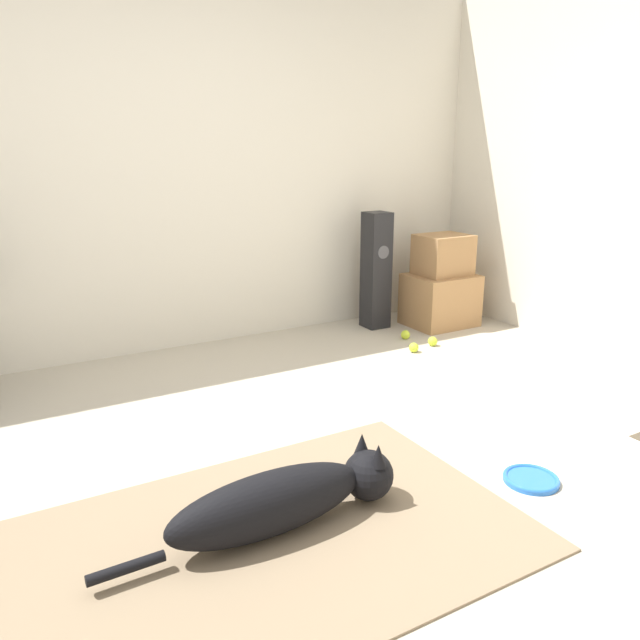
# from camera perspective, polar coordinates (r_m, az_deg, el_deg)

# --- Properties ---
(ground_plane) EXTENTS (12.00, 12.00, 0.00)m
(ground_plane) POSITION_cam_1_polar(r_m,az_deg,el_deg) (2.64, -1.94, -15.31)
(ground_plane) COLOR #BCB29E
(wall_back) EXTENTS (8.00, 0.06, 2.55)m
(wall_back) POSITION_cam_1_polar(r_m,az_deg,el_deg) (4.23, -16.05, 14.06)
(wall_back) COLOR silver
(wall_back) RESTS_ON ground_plane
(area_rug) EXTENTS (1.92, 1.19, 0.01)m
(area_rug) POSITION_cam_1_polar(r_m,az_deg,el_deg) (2.35, -5.77, -19.66)
(area_rug) COLOR #847056
(area_rug) RESTS_ON ground_plane
(dog) EXTENTS (1.17, 0.22, 0.26)m
(dog) POSITION_cam_1_polar(r_m,az_deg,el_deg) (2.35, -2.97, -15.96)
(dog) COLOR black
(dog) RESTS_ON area_rug
(frisbee) EXTENTS (0.23, 0.23, 0.03)m
(frisbee) POSITION_cam_1_polar(r_m,az_deg,el_deg) (2.83, 18.74, -13.61)
(frisbee) COLOR blue
(frisbee) RESTS_ON ground_plane
(cardboard_box_lower) EXTENTS (0.50, 0.41, 0.40)m
(cardboard_box_lower) POSITION_cam_1_polar(r_m,az_deg,el_deg) (4.91, 10.93, 1.82)
(cardboard_box_lower) COLOR #A87A4C
(cardboard_box_lower) RESTS_ON ground_plane
(cardboard_box_upper) EXTENTS (0.38, 0.31, 0.30)m
(cardboard_box_upper) POSITION_cam_1_polar(r_m,az_deg,el_deg) (4.85, 11.19, 5.87)
(cardboard_box_upper) COLOR #A87A4C
(cardboard_box_upper) RESTS_ON cardboard_box_lower
(floor_speaker) EXTENTS (0.18, 0.18, 0.88)m
(floor_speaker) POSITION_cam_1_polar(r_m,az_deg,el_deg) (4.73, 5.15, 4.52)
(floor_speaker) COLOR black
(floor_speaker) RESTS_ON ground_plane
(tennis_ball_by_boxes) EXTENTS (0.07, 0.07, 0.07)m
(tennis_ball_by_boxes) POSITION_cam_1_polar(r_m,az_deg,el_deg) (4.54, 7.81, -1.34)
(tennis_ball_by_boxes) COLOR #C6E033
(tennis_ball_by_boxes) RESTS_ON ground_plane
(tennis_ball_near_speaker) EXTENTS (0.07, 0.07, 0.07)m
(tennis_ball_near_speaker) POSITION_cam_1_polar(r_m,az_deg,el_deg) (4.42, 10.26, -1.93)
(tennis_ball_near_speaker) COLOR #C6E033
(tennis_ball_near_speaker) RESTS_ON ground_plane
(tennis_ball_loose_on_carpet) EXTENTS (0.07, 0.07, 0.07)m
(tennis_ball_loose_on_carpet) POSITION_cam_1_polar(r_m,az_deg,el_deg) (4.27, 8.57, -2.50)
(tennis_ball_loose_on_carpet) COLOR #C6E033
(tennis_ball_loose_on_carpet) RESTS_ON ground_plane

